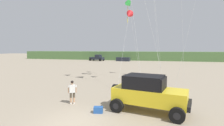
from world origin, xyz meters
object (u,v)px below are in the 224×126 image
at_px(jeep, 148,92).
at_px(cooler_box, 98,110).
at_px(person_watching, 72,91).
at_px(kite_pink_ribbon, 129,15).
at_px(kite_green_box, 129,5).
at_px(distant_pickup, 97,58).
at_px(distant_sedan, 123,59).

xyz_separation_m(jeep, cooler_box, (-2.92, -1.02, -1.01)).
distance_m(person_watching, kite_pink_ribbon, 11.46).
relative_size(cooler_box, kite_green_box, 0.06).
bearing_deg(kite_green_box, jeep, -75.04).
bearing_deg(cooler_box, distant_pickup, 96.12).
xyz_separation_m(person_watching, kite_green_box, (2.27, 11.03, 8.45)).
distance_m(distant_sedan, kite_green_box, 33.24).
relative_size(person_watching, kite_pink_ribbon, 0.20).
bearing_deg(distant_pickup, kite_pink_ribbon, -65.05).
bearing_deg(distant_sedan, kite_pink_ribbon, -72.56).
distance_m(jeep, kite_pink_ribbon, 11.47).
height_order(distant_sedan, kite_pink_ribbon, kite_pink_ribbon).
relative_size(distant_pickup, kite_pink_ribbon, 0.59).
relative_size(person_watching, kite_green_box, 0.17).
xyz_separation_m(jeep, distant_pickup, (-18.08, 42.16, -0.26)).
bearing_deg(kite_pink_ribbon, person_watching, -106.27).
distance_m(jeep, distant_pickup, 45.88).
bearing_deg(distant_sedan, jeep, -71.55).
height_order(kite_pink_ribbon, kite_green_box, kite_green_box).
xyz_separation_m(jeep, distant_sedan, (-9.67, 42.58, -0.60)).
bearing_deg(kite_green_box, kite_pink_ribbon, -81.52).
height_order(jeep, cooler_box, jeep).
bearing_deg(kite_green_box, cooler_box, -89.64).
bearing_deg(person_watching, jeep, -2.05).
bearing_deg(kite_pink_ribbon, distant_sedan, 101.79).
bearing_deg(distant_pickup, kite_green_box, -64.02).
relative_size(person_watching, distant_pickup, 0.34).
distance_m(cooler_box, distant_pickup, 45.77).
height_order(cooler_box, kite_green_box, kite_green_box).
distance_m(jeep, kite_green_box, 14.21).
height_order(person_watching, kite_green_box, kite_green_box).
distance_m(cooler_box, distant_sedan, 44.12).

